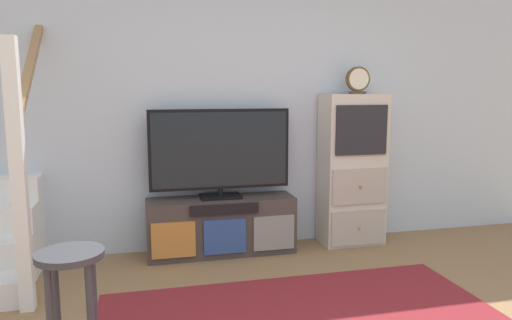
% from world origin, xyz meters
% --- Properties ---
extents(back_wall, '(6.40, 0.12, 2.70)m').
position_xyz_m(back_wall, '(0.00, 2.46, 1.35)').
color(back_wall, silver).
rests_on(back_wall, ground_plane).
extents(media_console, '(1.31, 0.38, 0.51)m').
position_xyz_m(media_console, '(-0.30, 2.19, 0.25)').
color(media_console, '#423833').
rests_on(media_console, ground_plane).
extents(television, '(1.24, 0.22, 0.79)m').
position_xyz_m(television, '(-0.30, 2.22, 0.93)').
color(television, black).
rests_on(television, media_console).
extents(side_cabinet, '(0.58, 0.38, 1.42)m').
position_xyz_m(side_cabinet, '(0.96, 2.20, 0.71)').
color(side_cabinet, beige).
rests_on(side_cabinet, ground_plane).
extents(desk_clock, '(0.22, 0.08, 0.25)m').
position_xyz_m(desk_clock, '(0.98, 2.19, 1.55)').
color(desk_clock, '#4C3823').
rests_on(desk_clock, side_cabinet).
extents(bar_stool_near, '(0.34, 0.34, 0.66)m').
position_xyz_m(bar_stool_near, '(-1.34, 0.56, 0.50)').
color(bar_stool_near, '#333338').
rests_on(bar_stool_near, ground_plane).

